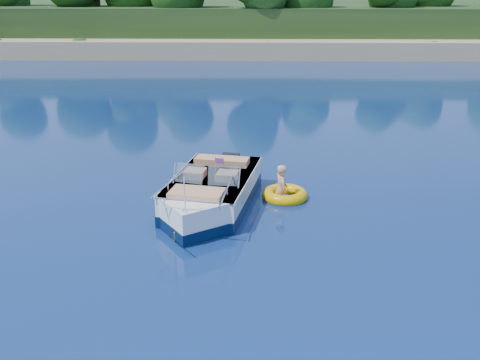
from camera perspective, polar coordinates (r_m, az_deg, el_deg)
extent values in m
plane|color=#0A1B49|center=(12.40, 1.50, -8.62)|extent=(160.00, 160.00, 0.00)
cube|color=tan|center=(49.17, 1.47, 13.75)|extent=(170.00, 8.00, 2.00)
cube|color=black|center=(76.03, 1.47, 16.38)|extent=(170.00, 56.00, 6.00)
cylinder|color=black|center=(54.49, -18.62, 16.13)|extent=(0.44, 0.44, 3.20)
cylinder|color=black|center=(52.94, 1.50, 17.24)|extent=(0.44, 0.44, 3.60)
cylinder|color=black|center=(54.77, 23.73, 15.21)|extent=(0.44, 0.44, 2.60)
cube|color=white|center=(15.41, -2.83, -1.39)|extent=(2.76, 4.23, 1.09)
cube|color=white|center=(13.77, -4.79, -4.15)|extent=(2.04, 2.04, 1.09)
cube|color=#061636|center=(15.46, -2.82, -1.90)|extent=(2.80, 4.28, 0.31)
cube|color=#061636|center=(13.83, -4.77, -4.72)|extent=(2.08, 2.08, 0.31)
cube|color=tan|center=(15.58, -2.56, 0.07)|extent=(2.14, 3.00, 0.10)
cube|color=white|center=(15.23, -2.87, 0.41)|extent=(2.80, 4.24, 0.06)
cube|color=black|center=(17.35, -1.04, 1.30)|extent=(0.63, 0.46, 0.93)
cube|color=#8C9EA5|center=(14.60, -5.38, 0.71)|extent=(0.85, 0.52, 0.50)
cube|color=#8C9EA5|center=(14.36, -1.82, 0.45)|extent=(0.82, 0.31, 0.50)
cube|color=tan|center=(15.11, -4.83, 0.32)|extent=(0.67, 0.67, 0.41)
cube|color=tan|center=(14.87, -1.38, 0.07)|extent=(0.67, 0.67, 0.41)
cube|color=tan|center=(16.17, -1.94, 1.73)|extent=(1.69, 0.86, 0.39)
cube|color=tan|center=(13.73, -4.62, -1.83)|extent=(1.49, 1.02, 0.35)
cylinder|color=white|center=(12.69, -5.93, -1.53)|extent=(0.03, 0.03, 0.88)
cube|color=red|center=(14.24, -2.20, 2.05)|extent=(0.23, 0.06, 0.15)
cube|color=silver|center=(12.80, -5.93, -3.31)|extent=(0.11, 0.08, 0.05)
cylinder|color=yellow|center=(12.76, -7.01, -6.06)|extent=(0.21, 1.11, 0.79)
torus|color=#EAAC04|center=(15.90, 4.80, -1.61)|extent=(1.74, 1.74, 0.36)
torus|color=red|center=(15.90, 4.81, -1.55)|extent=(1.43, 1.43, 0.12)
imported|color=tan|center=(15.88, 4.34, -1.98)|extent=(0.62, 0.92, 1.66)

